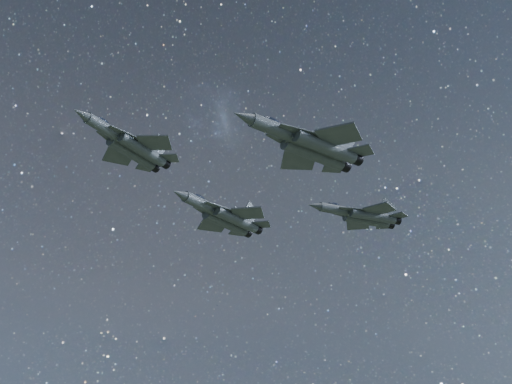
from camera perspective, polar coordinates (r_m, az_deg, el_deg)
jet_lead at (r=78.60m, az=-11.88°, el=4.37°), size 16.15×10.63×4.14m
jet_left at (r=95.80m, az=-3.02°, el=-2.32°), size 19.66×13.27×4.96m
jet_right at (r=75.65m, az=5.14°, el=4.54°), size 19.86×14.11×5.05m
jet_slot at (r=99.99m, az=10.08°, el=-2.21°), size 17.46×12.00×4.38m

